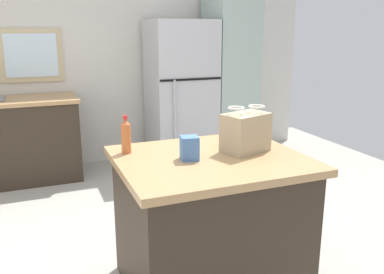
# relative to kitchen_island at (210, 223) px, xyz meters

# --- Properties ---
(ground) EXTENTS (6.49, 6.49, 0.00)m
(ground) POSITION_rel_kitchen_island_xyz_m (-0.09, 0.32, -0.45)
(ground) COLOR #ADA89E
(back_wall) EXTENTS (5.41, 0.13, 2.66)m
(back_wall) POSITION_rel_kitchen_island_xyz_m (-0.10, 2.96, 0.88)
(back_wall) COLOR silver
(back_wall) RESTS_ON ground
(kitchen_island) EXTENTS (1.12, 0.95, 0.89)m
(kitchen_island) POSITION_rel_kitchen_island_xyz_m (0.00, 0.00, 0.00)
(kitchen_island) COLOR #33281E
(kitchen_island) RESTS_ON ground
(refrigerator) EXTENTS (0.76, 0.73, 1.74)m
(refrigerator) POSITION_rel_kitchen_island_xyz_m (0.74, 2.53, 0.42)
(refrigerator) COLOR #B7B7BC
(refrigerator) RESTS_ON ground
(tall_cabinet) EXTENTS (0.54, 0.65, 2.22)m
(tall_cabinet) POSITION_rel_kitchen_island_xyz_m (1.41, 2.53, 0.66)
(tall_cabinet) COLOR #9EB2A8
(tall_cabinet) RESTS_ON ground
(sink_counter) EXTENTS (1.44, 0.67, 1.10)m
(sink_counter) POSITION_rel_kitchen_island_xyz_m (-1.21, 2.56, 0.02)
(sink_counter) COLOR #33281E
(sink_counter) RESTS_ON ground
(shopping_bag) EXTENTS (0.33, 0.26, 0.29)m
(shopping_bag) POSITION_rel_kitchen_island_xyz_m (0.25, 0.02, 0.56)
(shopping_bag) COLOR tan
(shopping_bag) RESTS_ON kitchen_island
(small_box) EXTENTS (0.12, 0.11, 0.14)m
(small_box) POSITION_rel_kitchen_island_xyz_m (-0.14, -0.00, 0.51)
(small_box) COLOR #4775B7
(small_box) RESTS_ON kitchen_island
(bottle) EXTENTS (0.06, 0.06, 0.24)m
(bottle) POSITION_rel_kitchen_island_xyz_m (-0.45, 0.27, 0.55)
(bottle) COLOR #C66633
(bottle) RESTS_ON kitchen_island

